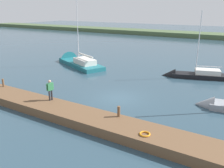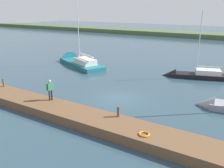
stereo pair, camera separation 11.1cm
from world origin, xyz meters
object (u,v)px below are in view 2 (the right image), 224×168
mooring_post_far (118,111)px  sailboat_near_dock (194,77)px  mooring_post_near (4,83)px  life_ring_buoy (144,134)px  sailboat_far_right (75,62)px  person_on_dock (50,88)px

mooring_post_far → sailboat_near_dock: bearing=-95.7°
mooring_post_near → sailboat_near_dock: 20.61m
life_ring_buoy → mooring_post_far: bearing=-28.1°
mooring_post_far → sailboat_far_right: sailboat_far_right is taller
sailboat_far_right → person_on_dock: sailboat_far_right is taller
mooring_post_far → life_ring_buoy: (-2.56, 1.37, -0.32)m
sailboat_far_right → person_on_dock: size_ratio=6.68×
mooring_post_far → person_on_dock: person_on_dock is taller
mooring_post_far → sailboat_far_right: 20.42m
mooring_post_far → life_ring_buoy: mooring_post_far is taller
mooring_post_far → person_on_dock: 6.24m
person_on_dock → mooring_post_far: bearing=16.3°
mooring_post_near → sailboat_far_right: (2.66, -13.54, -0.91)m
life_ring_buoy → person_on_dock: size_ratio=0.39×
life_ring_buoy → sailboat_far_right: size_ratio=0.06×
person_on_dock → sailboat_near_dock: bearing=77.5°
life_ring_buoy → sailboat_far_right: (17.81, -14.91, -0.58)m
mooring_post_near → sailboat_near_dock: size_ratio=0.09×
mooring_post_far → mooring_post_near: bearing=0.0°
sailboat_near_dock → sailboat_far_right: 16.82m
mooring_post_near → mooring_post_far: size_ratio=1.02×
life_ring_buoy → person_on_dock: person_on_dock is taller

